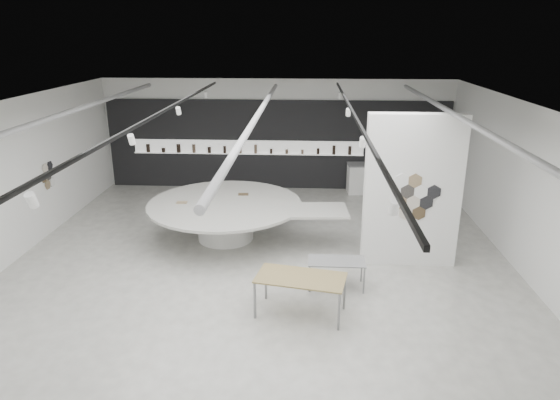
# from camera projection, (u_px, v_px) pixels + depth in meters

# --- Properties ---
(room) EXTENTS (12.02, 14.02, 3.82)m
(room) POSITION_uv_depth(u_px,v_px,m) (252.00, 191.00, 10.64)
(room) COLOR beige
(room) RESTS_ON ground
(back_wall_display) EXTENTS (11.80, 0.27, 3.10)m
(back_wall_display) POSITION_uv_depth(u_px,v_px,m) (274.00, 145.00, 17.37)
(back_wall_display) COLOR black
(back_wall_display) RESTS_ON ground
(partition_column) EXTENTS (2.20, 0.38, 3.60)m
(partition_column) POSITION_uv_depth(u_px,v_px,m) (412.00, 192.00, 11.49)
(partition_column) COLOR white
(partition_column) RESTS_ON ground
(display_island) EXTENTS (5.39, 4.33, 1.04)m
(display_island) POSITION_uv_depth(u_px,v_px,m) (228.00, 215.00, 13.22)
(display_island) COLOR white
(display_island) RESTS_ON ground
(sample_table_wood) EXTENTS (1.85, 1.18, 0.80)m
(sample_table_wood) POSITION_uv_depth(u_px,v_px,m) (301.00, 280.00, 9.64)
(sample_table_wood) COLOR olive
(sample_table_wood) RESTS_ON ground
(sample_table_stone) EXTENTS (1.23, 0.62, 0.63)m
(sample_table_stone) POSITION_uv_depth(u_px,v_px,m) (337.00, 263.00, 10.74)
(sample_table_stone) COLOR gray
(sample_table_stone) RESTS_ON ground
(kitchen_counter) EXTENTS (1.84, 0.82, 1.41)m
(kitchen_counter) POSITION_uv_depth(u_px,v_px,m) (373.00, 178.00, 17.14)
(kitchen_counter) COLOR white
(kitchen_counter) RESTS_ON ground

